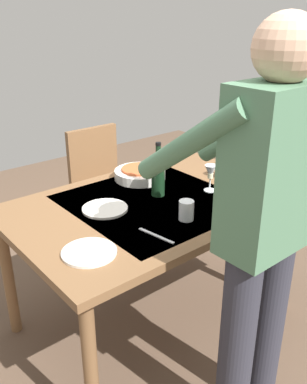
{
  "coord_description": "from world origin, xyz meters",
  "views": [
    {
      "loc": [
        1.28,
        1.54,
        1.69
      ],
      "look_at": [
        0.0,
        0.0,
        0.81
      ],
      "focal_mm": 39.15,
      "sensor_mm": 36.0,
      "label": 1
    }
  ],
  "objects_px": {
    "dining_table": "(154,213)",
    "wine_bottle": "(158,176)",
    "chair_near": "(102,183)",
    "wine_glass_right": "(285,174)",
    "wine_glass_left": "(211,173)",
    "water_cup_near_right": "(223,169)",
    "water_cup_near_left": "(186,210)",
    "serving_bowl_pasta": "(140,174)",
    "person_server": "(261,225)",
    "dinner_plate_near": "(89,252)",
    "dinner_plate_far": "(105,209)"
  },
  "relations": [
    {
      "from": "person_server",
      "to": "dinner_plate_far",
      "type": "relative_size",
      "value": 7.34
    },
    {
      "from": "wine_glass_left",
      "to": "dinner_plate_near",
      "type": "bearing_deg",
      "value": 8.71
    },
    {
      "from": "dining_table",
      "to": "dinner_plate_near",
      "type": "bearing_deg",
      "value": 23.22
    },
    {
      "from": "water_cup_near_left",
      "to": "water_cup_near_right",
      "type": "xyz_separation_m",
      "value": [
        -0.55,
        -0.26,
        0.0
      ]
    },
    {
      "from": "dining_table",
      "to": "wine_bottle",
      "type": "bearing_deg",
      "value": -147.88
    },
    {
      "from": "wine_bottle",
      "to": "wine_glass_left",
      "type": "relative_size",
      "value": 1.96
    },
    {
      "from": "person_server",
      "to": "serving_bowl_pasta",
      "type": "relative_size",
      "value": 5.63
    },
    {
      "from": "person_server",
      "to": "wine_glass_right",
      "type": "bearing_deg",
      "value": -152.5
    },
    {
      "from": "wine_glass_right",
      "to": "serving_bowl_pasta",
      "type": "xyz_separation_m",
      "value": [
        0.48,
        -0.66,
        -0.07
      ]
    },
    {
      "from": "serving_bowl_pasta",
      "to": "wine_bottle",
      "type": "bearing_deg",
      "value": 74.24
    },
    {
      "from": "wine_glass_right",
      "to": "chair_near",
      "type": "bearing_deg",
      "value": -72.52
    },
    {
      "from": "dining_table",
      "to": "person_server",
      "type": "distance_m",
      "value": 0.81
    },
    {
      "from": "chair_near",
      "to": "dinner_plate_far",
      "type": "height_order",
      "value": "chair_near"
    },
    {
      "from": "serving_bowl_pasta",
      "to": "dinner_plate_far",
      "type": "bearing_deg",
      "value": 28.96
    },
    {
      "from": "chair_near",
      "to": "water_cup_near_left",
      "type": "bearing_deg",
      "value": 77.62
    },
    {
      "from": "chair_near",
      "to": "water_cup_near_right",
      "type": "height_order",
      "value": "chair_near"
    },
    {
      "from": "water_cup_near_left",
      "to": "water_cup_near_right",
      "type": "bearing_deg",
      "value": -154.89
    },
    {
      "from": "wine_bottle",
      "to": "dining_table",
      "type": "bearing_deg",
      "value": 32.12
    },
    {
      "from": "dinner_plate_near",
      "to": "chair_near",
      "type": "bearing_deg",
      "value": -124.94
    },
    {
      "from": "wine_glass_left",
      "to": "water_cup_near_right",
      "type": "relative_size",
      "value": 1.47
    },
    {
      "from": "dinner_plate_near",
      "to": "dining_table",
      "type": "bearing_deg",
      "value": -156.78
    },
    {
      "from": "wine_glass_left",
      "to": "serving_bowl_pasta",
      "type": "xyz_separation_m",
      "value": [
        0.19,
        -0.39,
        -0.07
      ]
    },
    {
      "from": "chair_near",
      "to": "wine_glass_right",
      "type": "height_order",
      "value": "chair_near"
    },
    {
      "from": "dinner_plate_near",
      "to": "water_cup_near_right",
      "type": "bearing_deg",
      "value": -168.2
    },
    {
      "from": "dining_table",
      "to": "dinner_plate_far",
      "type": "height_order",
      "value": "dinner_plate_far"
    },
    {
      "from": "wine_glass_left",
      "to": "dinner_plate_near",
      "type": "height_order",
      "value": "wine_glass_left"
    },
    {
      "from": "wine_glass_right",
      "to": "water_cup_near_left",
      "type": "relative_size",
      "value": 1.56
    },
    {
      "from": "serving_bowl_pasta",
      "to": "dinner_plate_far",
      "type": "distance_m",
      "value": 0.45
    },
    {
      "from": "dinner_plate_near",
      "to": "person_server",
      "type": "bearing_deg",
      "value": 129.42
    },
    {
      "from": "wine_glass_left",
      "to": "serving_bowl_pasta",
      "type": "bearing_deg",
      "value": -64.54
    },
    {
      "from": "person_server",
      "to": "serving_bowl_pasta",
      "type": "xyz_separation_m",
      "value": [
        -0.25,
        -1.04,
        -0.17
      ]
    },
    {
      "from": "dining_table",
      "to": "water_cup_near_left",
      "type": "xyz_separation_m",
      "value": [
        0.02,
        0.26,
        0.12
      ]
    },
    {
      "from": "water_cup_near_right",
      "to": "water_cup_near_left",
      "type": "bearing_deg",
      "value": 25.11
    },
    {
      "from": "serving_bowl_pasta",
      "to": "chair_near",
      "type": "bearing_deg",
      "value": -99.21
    },
    {
      "from": "dining_table",
      "to": "wine_glass_right",
      "type": "distance_m",
      "value": 0.74
    },
    {
      "from": "person_server",
      "to": "dinner_plate_near",
      "type": "height_order",
      "value": "person_server"
    },
    {
      "from": "wine_glass_right",
      "to": "wine_glass_left",
      "type": "bearing_deg",
      "value": -42.17
    },
    {
      "from": "dining_table",
      "to": "dinner_plate_near",
      "type": "xyz_separation_m",
      "value": [
        0.54,
        0.23,
        0.08
      ]
    },
    {
      "from": "serving_bowl_pasta",
      "to": "dinner_plate_far",
      "type": "xyz_separation_m",
      "value": [
        0.39,
        0.22,
        -0.03
      ]
    },
    {
      "from": "dinner_plate_far",
      "to": "serving_bowl_pasta",
      "type": "bearing_deg",
      "value": -151.04
    },
    {
      "from": "dining_table",
      "to": "person_server",
      "type": "height_order",
      "value": "person_server"
    },
    {
      "from": "wine_glass_left",
      "to": "water_cup_near_left",
      "type": "xyz_separation_m",
      "value": [
        0.34,
        0.17,
        -0.06
      ]
    },
    {
      "from": "chair_near",
      "to": "dinner_plate_near",
      "type": "relative_size",
      "value": 3.96
    },
    {
      "from": "wine_glass_left",
      "to": "water_cup_near_right",
      "type": "xyz_separation_m",
      "value": [
        -0.21,
        -0.09,
        -0.05
      ]
    },
    {
      "from": "dining_table",
      "to": "wine_glass_right",
      "type": "relative_size",
      "value": 9.88
    },
    {
      "from": "water_cup_near_left",
      "to": "serving_bowl_pasta",
      "type": "xyz_separation_m",
      "value": [
        -0.16,
        -0.56,
        -0.02
      ]
    },
    {
      "from": "dinner_plate_near",
      "to": "dinner_plate_far",
      "type": "distance_m",
      "value": 0.41
    },
    {
      "from": "dining_table",
      "to": "water_cup_near_right",
      "type": "distance_m",
      "value": 0.55
    },
    {
      "from": "wine_bottle",
      "to": "dinner_plate_far",
      "type": "height_order",
      "value": "wine_bottle"
    },
    {
      "from": "chair_near",
      "to": "wine_bottle",
      "type": "distance_m",
      "value": 0.91
    }
  ]
}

